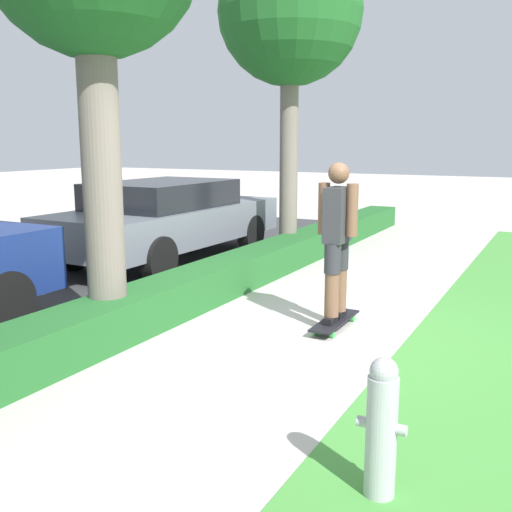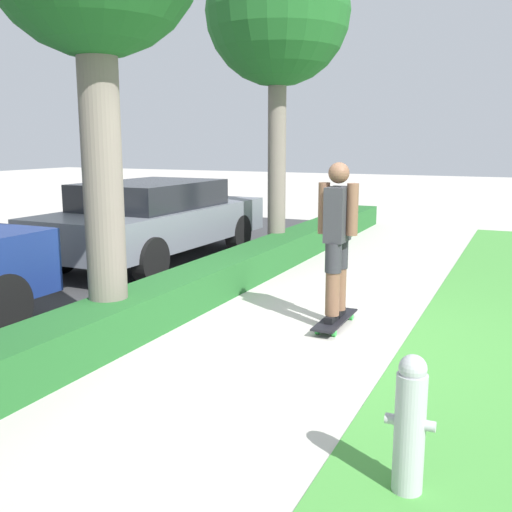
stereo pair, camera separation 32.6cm
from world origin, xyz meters
The scene contains 8 objects.
ground_plane centered at (0.00, 0.00, 0.00)m, with size 60.00×60.00×0.00m, color #BCB7AD.
street_asphalt centered at (0.00, 4.20, 0.00)m, with size 17.16×5.00×0.01m.
hedge_row centered at (0.00, 1.60, 0.22)m, with size 17.16×0.60×0.43m.
skateboard centered at (0.41, -0.22, 0.08)m, with size 0.93×0.24×0.09m.
skater_person centered at (0.41, -0.22, 0.98)m, with size 0.49×0.43×1.66m.
tree_far centered at (3.76, 1.87, 3.93)m, with size 2.32×2.32×5.14m.
parked_car_middle centered at (2.61, 3.54, 0.71)m, with size 4.47×1.87×1.32m.
fire_hydrant centered at (-2.38, -1.51, 0.41)m, with size 0.17×0.28×0.82m.
Camera 1 is at (-5.40, -2.32, 1.96)m, focal length 42.00 mm.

